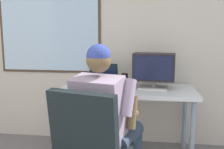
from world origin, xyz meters
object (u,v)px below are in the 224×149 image
desk (127,95)px  desk_speaker (125,80)px  crt_monitor (154,68)px  laptop (101,80)px  office_chair (92,142)px  wine_glass (123,83)px  person_seated (106,117)px

desk → desk_speaker: bearing=107.8°
crt_monitor → laptop: crt_monitor is taller
office_chair → wine_glass: bearing=79.7°
desk → desk_speaker: desk_speaker is taller
office_chair → crt_monitor: crt_monitor is taller
wine_glass → laptop: bearing=141.2°
crt_monitor → laptop: size_ratio=1.12×
person_seated → crt_monitor: bearing=62.2°
wine_glass → desk_speaker: size_ratio=0.94×
laptop → desk: bearing=-10.9°
desk_speaker → wine_glass: bearing=-89.2°
wine_glass → desk_speaker: (-0.00, 0.27, -0.02)m
office_chair → desk: bearing=79.4°
laptop → wine_glass: laptop is taller
desk → office_chair: 1.00m
desk → crt_monitor: size_ratio=3.15×
crt_monitor → wine_glass: crt_monitor is taller
office_chair → person_seated: bearing=75.5°
person_seated → desk_speaker: (0.08, 0.84, 0.16)m
office_chair → crt_monitor: (0.47, 1.01, 0.42)m
desk → crt_monitor: (0.28, 0.03, 0.30)m
person_seated → wine_glass: person_seated is taller
crt_monitor → laptop: 0.61m
desk → desk_speaker: 0.19m
office_chair → laptop: laptop is taller
desk_speaker → desk: bearing=-72.2°
desk → laptop: laptop is taller
desk → person_seated: (-0.12, -0.73, -0.01)m
crt_monitor → desk_speaker: 0.37m
desk → office_chair: bearing=-100.6°
crt_monitor → desk_speaker: (-0.32, 0.09, -0.15)m
laptop → wine_glass: bearing=-38.8°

